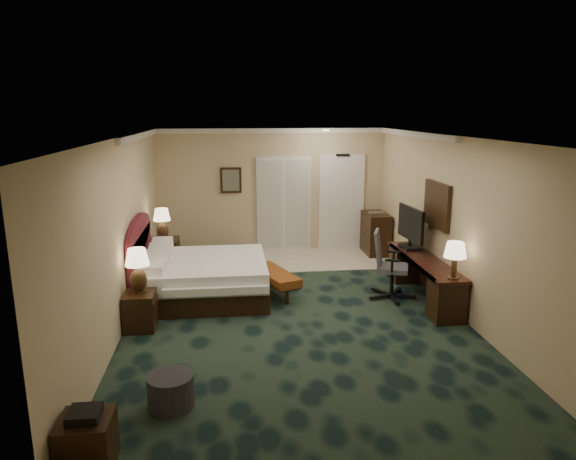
{
  "coord_description": "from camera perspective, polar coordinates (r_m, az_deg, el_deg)",
  "views": [
    {
      "loc": [
        -0.97,
        -7.39,
        3.07
      ],
      "look_at": [
        -0.02,
        0.6,
        1.19
      ],
      "focal_mm": 32.0,
      "sensor_mm": 36.0,
      "label": 1
    }
  ],
  "objects": [
    {
      "name": "entry_door",
      "position": [
        11.57,
        5.94,
        3.01
      ],
      "size": [
        1.02,
        0.06,
        2.18
      ],
      "primitive_type": "cube",
      "color": "white",
      "rests_on": "ground"
    },
    {
      "name": "wall_art",
      "position": [
        11.2,
        -6.37,
        5.51
      ],
      "size": [
        0.45,
        0.06,
        0.55
      ],
      "primitive_type": "cube",
      "color": "#485C54",
      "rests_on": "wall_back"
    },
    {
      "name": "headboard",
      "position": [
        8.85,
        -16.09,
        -2.94
      ],
      "size": [
        0.12,
        2.0,
        1.4
      ],
      "primitive_type": null,
      "color": "#511117",
      "rests_on": "ground"
    },
    {
      "name": "desk",
      "position": [
        8.86,
        14.8,
        -5.26
      ],
      "size": [
        0.51,
        2.36,
        0.68
      ],
      "primitive_type": "cube",
      "color": "black",
      "rests_on": "ground"
    },
    {
      "name": "wall_front",
      "position": [
        4.14,
        7.52,
        -11.54
      ],
      "size": [
        5.0,
        0.0,
        2.7
      ],
      "primitive_type": "cube",
      "color": "beige",
      "rests_on": "ground"
    },
    {
      "name": "desk_lamp",
      "position": [
        7.78,
        18.02,
        -3.24
      ],
      "size": [
        0.4,
        0.4,
        0.56
      ],
      "primitive_type": null,
      "rotation": [
        0.0,
        0.0,
        -0.3
      ],
      "color": "black",
      "rests_on": "desk"
    },
    {
      "name": "ottoman",
      "position": [
        5.82,
        -12.89,
        -17.03
      ],
      "size": [
        0.62,
        0.62,
        0.35
      ],
      "primitive_type": "cylinder",
      "rotation": [
        0.0,
        0.0,
        -0.3
      ],
      "color": "#29292B",
      "rests_on": "ground"
    },
    {
      "name": "nightstand_near",
      "position": [
        7.75,
        -16.1,
        -8.62
      ],
      "size": [
        0.43,
        0.49,
        0.54
      ],
      "primitive_type": "cube",
      "color": "black",
      "rests_on": "ground"
    },
    {
      "name": "minibar",
      "position": [
        11.37,
        9.7,
        -0.39
      ],
      "size": [
        0.47,
        0.85,
        0.9
      ],
      "primitive_type": "cube",
      "color": "black",
      "rests_on": "ground"
    },
    {
      "name": "wall_left",
      "position": [
        7.75,
        -17.98,
        -0.36
      ],
      "size": [
        0.0,
        7.5,
        2.7
      ],
      "primitive_type": "cube",
      "color": "beige",
      "rests_on": "ground"
    },
    {
      "name": "lamp_near",
      "position": [
        7.6,
        -16.34,
        -4.35
      ],
      "size": [
        0.34,
        0.34,
        0.64
      ],
      "primitive_type": null,
      "rotation": [
        0.0,
        0.0,
        0.01
      ],
      "color": "black",
      "rests_on": "nightstand_near"
    },
    {
      "name": "lamp_far",
      "position": [
        10.0,
        -13.81,
        0.62
      ],
      "size": [
        0.4,
        0.4,
        0.61
      ],
      "primitive_type": null,
      "rotation": [
        0.0,
        0.0,
        -0.26
      ],
      "color": "black",
      "rests_on": "nightstand_far"
    },
    {
      "name": "wall_right",
      "position": [
        8.34,
        17.97,
        0.58
      ],
      "size": [
        0.0,
        7.5,
        2.7
      ],
      "primitive_type": "cube",
      "color": "beige",
      "rests_on": "ground"
    },
    {
      "name": "bed",
      "position": [
        8.77,
        -9.16,
        -5.31
      ],
      "size": [
        2.03,
        1.88,
        0.64
      ],
      "primitive_type": "cube",
      "color": "white",
      "rests_on": "ground"
    },
    {
      "name": "ceiling",
      "position": [
        7.47,
        0.72,
        10.29
      ],
      "size": [
        5.0,
        7.5,
        0.0
      ],
      "primitive_type": "cube",
      "color": "white",
      "rests_on": "wall_back"
    },
    {
      "name": "tile_patch",
      "position": [
        10.9,
        3.4,
        -3.21
      ],
      "size": [
        3.2,
        1.7,
        0.01
      ],
      "primitive_type": "cube",
      "color": "beige",
      "rests_on": "ground"
    },
    {
      "name": "tv",
      "position": [
        9.28,
        13.46,
        0.23
      ],
      "size": [
        0.15,
        0.96,
        0.75
      ],
      "primitive_type": "cube",
      "rotation": [
        0.0,
        0.0,
        0.07
      ],
      "color": "black",
      "rests_on": "desk"
    },
    {
      "name": "wall_mirror",
      "position": [
        8.83,
        16.23,
        2.69
      ],
      "size": [
        0.05,
        0.95,
        0.75
      ],
      "primitive_type": "cube",
      "color": "white",
      "rests_on": "wall_right"
    },
    {
      "name": "floor",
      "position": [
        8.06,
        0.66,
        -9.25
      ],
      "size": [
        5.0,
        7.5,
        0.0
      ],
      "primitive_type": "cube",
      "color": "black",
      "rests_on": "ground"
    },
    {
      "name": "side_table",
      "position": [
        5.16,
        -21.4,
        -21.17
      ],
      "size": [
        0.45,
        0.45,
        0.48
      ],
      "primitive_type": "cube",
      "color": "black",
      "rests_on": "ground"
    },
    {
      "name": "desk_chair",
      "position": [
        8.7,
        11.56,
        -3.83
      ],
      "size": [
        0.84,
        0.82,
        1.14
      ],
      "primitive_type": null,
      "rotation": [
        0.0,
        0.0,
        -0.37
      ],
      "color": "#4F4F53",
      "rests_on": "ground"
    },
    {
      "name": "crown_molding",
      "position": [
        7.47,
        0.72,
        9.9
      ],
      "size": [
        5.0,
        7.5,
        0.1
      ],
      "primitive_type": null,
      "color": "white",
      "rests_on": "wall_back"
    },
    {
      "name": "closet_doors",
      "position": [
        11.35,
        -0.48,
        2.89
      ],
      "size": [
        1.2,
        0.06,
        2.1
      ],
      "primitive_type": "cube",
      "color": "silver",
      "rests_on": "ground"
    },
    {
      "name": "wall_back",
      "position": [
        11.32,
        -1.76,
        4.39
      ],
      "size": [
        5.0,
        0.0,
        2.7
      ],
      "primitive_type": "cube",
      "color": "beige",
      "rests_on": "ground"
    },
    {
      "name": "nightstand_far",
      "position": [
        10.21,
        -13.52,
        -2.8
      ],
      "size": [
        0.53,
        0.61,
        0.66
      ],
      "primitive_type": "cube",
      "color": "black",
      "rests_on": "ground"
    },
    {
      "name": "bed_bench",
      "position": [
        8.81,
        -1.48,
        -5.87
      ],
      "size": [
        0.82,
        1.27,
        0.41
      ],
      "primitive_type": "cube",
      "rotation": [
        0.0,
        0.0,
        0.37
      ],
      "color": "brown",
      "rests_on": "ground"
    }
  ]
}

